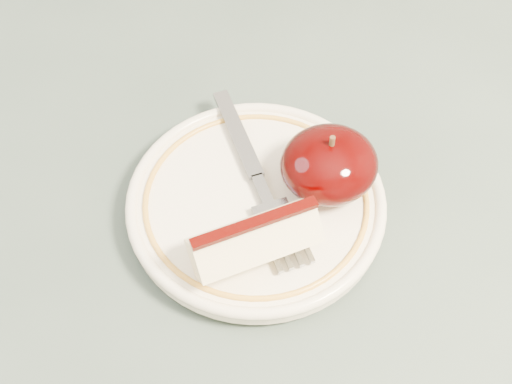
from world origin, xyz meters
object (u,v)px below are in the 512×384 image
object	(u,v)px
table	(279,369)
fork	(257,178)
plate	(256,203)
apple_half	(329,164)

from	to	relation	value
table	fork	xyz separation A→B (m)	(0.02, 0.10, 0.11)
plate	apple_half	xyz separation A→B (m)	(0.06, -0.00, 0.03)
plate	apple_half	size ratio (longest dim) A/B	2.67
plate	fork	bearing A→B (deg)	66.33
table	plate	distance (m)	0.14
apple_half	fork	bearing A→B (deg)	159.14
table	fork	world-z (taller)	fork
table	apple_half	distance (m)	0.17
table	plate	world-z (taller)	plate
table	apple_half	bearing A→B (deg)	51.32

